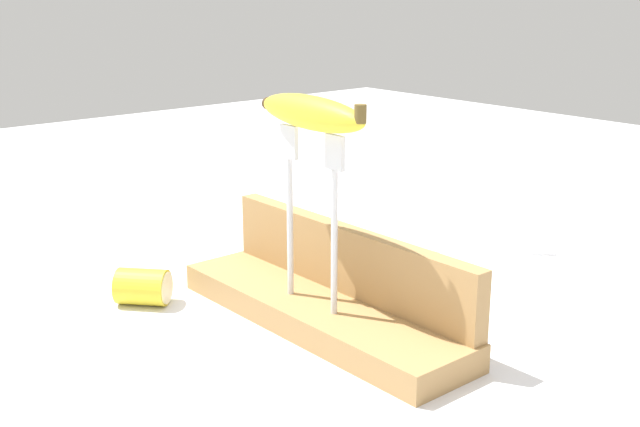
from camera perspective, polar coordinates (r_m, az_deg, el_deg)
The scene contains 7 objects.
ground_plane at distance 0.92m, azimuth 0.00°, elevation -7.88°, with size 3.00×3.00×0.00m, color silver.
wooden_board at distance 0.91m, azimuth 0.00°, elevation -7.00°, with size 0.39×0.11×0.03m, color #A87F4C.
board_backstop at distance 0.92m, azimuth 2.01°, elevation -3.26°, with size 0.38×0.02×0.08m, color #A87F4C.
fork_stand_center at distance 0.86m, azimuth -0.61°, elevation 0.80°, with size 0.10×0.01×0.19m.
banana_raised_center at distance 0.84m, azimuth -0.63°, elevation 7.11°, with size 0.18×0.05×0.04m.
fork_fallen_near at distance 1.18m, azimuth 12.82°, elevation -2.53°, with size 0.14×0.16×0.01m.
banana_chunk_near at distance 0.99m, azimuth -12.30°, elevation -5.05°, with size 0.07×0.07×0.04m.
Camera 1 is at (0.64, -0.54, 0.37)m, focal length 45.51 mm.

